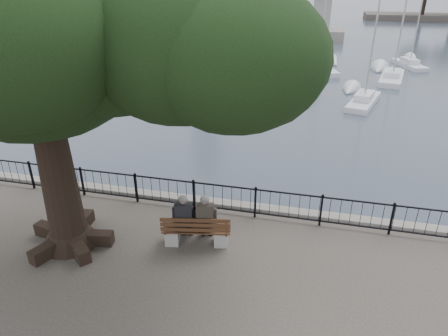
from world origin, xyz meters
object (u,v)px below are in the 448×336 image
(tree, at_px, (64,28))
(person_right, at_px, (206,220))
(bench, at_px, (197,233))
(person_left, at_px, (185,219))
(lion_monument, at_px, (321,21))

(tree, bearing_deg, person_right, 15.83)
(bench, bearing_deg, tree, -166.00)
(person_left, height_order, lion_monument, lion_monument)
(bench, relative_size, person_right, 1.24)
(person_right, distance_m, lion_monument, 49.09)
(bench, height_order, tree, tree)
(person_right, relative_size, tree, 0.15)
(bench, height_order, person_right, person_right)
(person_left, xyz_separation_m, person_right, (0.57, 0.11, 0.00))
(person_left, bearing_deg, tree, -163.03)
(person_right, height_order, lion_monument, lion_monument)
(bench, distance_m, tree, 6.14)
(person_left, bearing_deg, bench, -7.66)
(person_left, height_order, person_right, same)
(person_left, relative_size, tree, 0.15)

